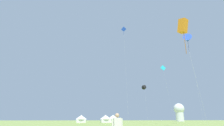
{
  "coord_description": "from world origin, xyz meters",
  "views": [
    {
      "loc": [
        -5.54,
        -3.19,
        1.44
      ],
      "look_at": [
        0.0,
        32.0,
        12.56
      ],
      "focal_mm": 28.82,
      "sensor_mm": 36.0,
      "label": 1
    }
  ],
  "objects_px": {
    "kite_black_delta": "(145,88)",
    "kite_cyan_diamond": "(163,69)",
    "festival_tent_right": "(81,119)",
    "festival_tent_left": "(106,118)",
    "kite_blue_delta": "(187,39)",
    "kite_blue_diamond": "(124,32)",
    "kite_orange_box": "(183,26)",
    "festival_tent_center": "(113,118)",
    "observatory_dome": "(179,111)"
  },
  "relations": [
    {
      "from": "kite_blue_delta",
      "to": "festival_tent_right",
      "type": "height_order",
      "value": "kite_blue_delta"
    },
    {
      "from": "kite_cyan_diamond",
      "to": "festival_tent_center",
      "type": "bearing_deg",
      "value": 119.3
    },
    {
      "from": "kite_blue_diamond",
      "to": "festival_tent_left",
      "type": "distance_m",
      "value": 35.05
    },
    {
      "from": "kite_cyan_diamond",
      "to": "kite_orange_box",
      "type": "bearing_deg",
      "value": -106.37
    },
    {
      "from": "kite_cyan_diamond",
      "to": "kite_orange_box",
      "type": "xyz_separation_m",
      "value": [
        -7.36,
        -25.04,
        1.02
      ]
    },
    {
      "from": "festival_tent_right",
      "to": "festival_tent_left",
      "type": "relative_size",
      "value": 0.97
    },
    {
      "from": "festival_tent_right",
      "to": "observatory_dome",
      "type": "bearing_deg",
      "value": 28.6
    },
    {
      "from": "kite_orange_box",
      "to": "festival_tent_center",
      "type": "relative_size",
      "value": 4.18
    },
    {
      "from": "kite_blue_delta",
      "to": "festival_tent_left",
      "type": "relative_size",
      "value": 6.31
    },
    {
      "from": "kite_orange_box",
      "to": "festival_tent_left",
      "type": "distance_m",
      "value": 50.94
    },
    {
      "from": "kite_black_delta",
      "to": "kite_cyan_diamond",
      "type": "bearing_deg",
      "value": -12.31
    },
    {
      "from": "festival_tent_left",
      "to": "kite_black_delta",
      "type": "bearing_deg",
      "value": -65.74
    },
    {
      "from": "kite_black_delta",
      "to": "kite_cyan_diamond",
      "type": "distance_m",
      "value": 8.72
    },
    {
      "from": "kite_black_delta",
      "to": "festival_tent_right",
      "type": "height_order",
      "value": "kite_black_delta"
    },
    {
      "from": "kite_cyan_diamond",
      "to": "festival_tent_left",
      "type": "xyz_separation_m",
      "value": [
        -15.7,
        22.54,
        -15.13
      ]
    },
    {
      "from": "kite_cyan_diamond",
      "to": "kite_blue_delta",
      "type": "height_order",
      "value": "kite_blue_delta"
    },
    {
      "from": "kite_orange_box",
      "to": "festival_tent_right",
      "type": "height_order",
      "value": "kite_orange_box"
    },
    {
      "from": "kite_cyan_diamond",
      "to": "festival_tent_center",
      "type": "height_order",
      "value": "kite_cyan_diamond"
    },
    {
      "from": "festival_tent_left",
      "to": "festival_tent_center",
      "type": "relative_size",
      "value": 1.0
    },
    {
      "from": "festival_tent_right",
      "to": "festival_tent_left",
      "type": "bearing_deg",
      "value": -0.0
    },
    {
      "from": "kite_blue_diamond",
      "to": "kite_blue_delta",
      "type": "distance_m",
      "value": 21.65
    },
    {
      "from": "festival_tent_left",
      "to": "festival_tent_center",
      "type": "distance_m",
      "value": 3.05
    },
    {
      "from": "festival_tent_right",
      "to": "kite_cyan_diamond",
      "type": "bearing_deg",
      "value": -41.66
    },
    {
      "from": "kite_blue_delta",
      "to": "kite_blue_diamond",
      "type": "bearing_deg",
      "value": 172.17
    },
    {
      "from": "festival_tent_right",
      "to": "festival_tent_center",
      "type": "relative_size",
      "value": 0.97
    },
    {
      "from": "kite_black_delta",
      "to": "festival_tent_left",
      "type": "height_order",
      "value": "kite_black_delta"
    },
    {
      "from": "observatory_dome",
      "to": "festival_tent_center",
      "type": "bearing_deg",
      "value": -145.29
    },
    {
      "from": "kite_blue_diamond",
      "to": "kite_orange_box",
      "type": "relative_size",
      "value": 1.65
    },
    {
      "from": "kite_blue_diamond",
      "to": "kite_orange_box",
      "type": "bearing_deg",
      "value": -79.5
    },
    {
      "from": "kite_blue_diamond",
      "to": "kite_orange_box",
      "type": "height_order",
      "value": "kite_blue_diamond"
    },
    {
      "from": "kite_cyan_diamond",
      "to": "kite_blue_delta",
      "type": "xyz_separation_m",
      "value": [
        9.02,
        -1.28,
        10.44
      ]
    },
    {
      "from": "kite_blue_diamond",
      "to": "festival_tent_center",
      "type": "bearing_deg",
      "value": 90.95
    },
    {
      "from": "festival_tent_right",
      "to": "observatory_dome",
      "type": "distance_m",
      "value": 67.97
    },
    {
      "from": "kite_blue_diamond",
      "to": "observatory_dome",
      "type": "distance_m",
      "value": 74.62
    },
    {
      "from": "kite_blue_diamond",
      "to": "festival_tent_left",
      "type": "xyz_separation_m",
      "value": [
        -3.39,
        20.89,
        -27.94
      ]
    },
    {
      "from": "kite_orange_box",
      "to": "festival_tent_center",
      "type": "xyz_separation_m",
      "value": [
        -5.29,
        47.58,
        -16.15
      ]
    },
    {
      "from": "kite_black_delta",
      "to": "festival_tent_center",
      "type": "height_order",
      "value": "kite_black_delta"
    },
    {
      "from": "kite_cyan_diamond",
      "to": "festival_tent_left",
      "type": "bearing_deg",
      "value": 124.85
    },
    {
      "from": "kite_cyan_diamond",
      "to": "kite_blue_delta",
      "type": "relative_size",
      "value": 0.62
    },
    {
      "from": "kite_orange_box",
      "to": "festival_tent_center",
      "type": "bearing_deg",
      "value": 96.35
    },
    {
      "from": "kite_black_delta",
      "to": "kite_blue_diamond",
      "type": "bearing_deg",
      "value": 177.15
    },
    {
      "from": "festival_tent_right",
      "to": "festival_tent_left",
      "type": "height_order",
      "value": "festival_tent_left"
    },
    {
      "from": "kite_orange_box",
      "to": "festival_tent_left",
      "type": "xyz_separation_m",
      "value": [
        -8.34,
        47.58,
        -16.15
      ]
    },
    {
      "from": "kite_orange_box",
      "to": "festival_tent_left",
      "type": "bearing_deg",
      "value": 99.94
    },
    {
      "from": "kite_cyan_diamond",
      "to": "kite_black_delta",
      "type": "bearing_deg",
      "value": 167.69
    },
    {
      "from": "kite_orange_box",
      "to": "festival_tent_right",
      "type": "xyz_separation_m",
      "value": [
        -17.98,
        47.58,
        -16.19
      ]
    },
    {
      "from": "festival_tent_center",
      "to": "observatory_dome",
      "type": "distance_m",
      "value": 57.18
    },
    {
      "from": "kite_blue_diamond",
      "to": "festival_tent_center",
      "type": "distance_m",
      "value": 34.89
    },
    {
      "from": "kite_blue_diamond",
      "to": "kite_cyan_diamond",
      "type": "bearing_deg",
      "value": -7.62
    },
    {
      "from": "kite_orange_box",
      "to": "festival_tent_right",
      "type": "relative_size",
      "value": 4.3
    }
  ]
}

